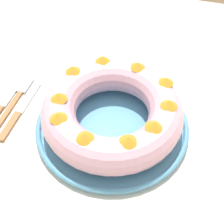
{
  "coord_description": "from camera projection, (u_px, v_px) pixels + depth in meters",
  "views": [
    {
      "loc": [
        0.1,
        -0.43,
        1.35
      ],
      "look_at": [
        -0.02,
        -0.0,
        0.83
      ],
      "focal_mm": 50.0,
      "sensor_mm": 36.0,
      "label": 1
    }
  ],
  "objects": [
    {
      "name": "dining_table",
      "position": [
        120.0,
        148.0,
        0.78
      ],
      "size": [
        1.56,
        1.27,
        0.78
      ],
      "color": "beige",
      "rests_on": "ground_plane"
    },
    {
      "name": "cake_knife",
      "position": [
        18.0,
        114.0,
        0.75
      ],
      "size": [
        0.02,
        0.19,
        0.01
      ],
      "rotation": [
        0.0,
        0.0,
        -0.1
      ],
      "color": "#936038",
      "rests_on": "dining_table"
    },
    {
      "name": "bundt_cake",
      "position": [
        112.0,
        112.0,
        0.68
      ],
      "size": [
        0.31,
        0.31,
        0.09
      ],
      "color": "#E09EAD",
      "rests_on": "serving_dish"
    },
    {
      "name": "fork",
      "position": [
        15.0,
        101.0,
        0.78
      ],
      "size": [
        0.02,
        0.21,
        0.01
      ],
      "rotation": [
        0.0,
        0.0,
        -0.04
      ],
      "color": "#936038",
      "rests_on": "dining_table"
    },
    {
      "name": "serving_dish",
      "position": [
        112.0,
        126.0,
        0.72
      ],
      "size": [
        0.35,
        0.35,
        0.02
      ],
      "color": "#518EB2",
      "rests_on": "dining_table"
    },
    {
      "name": "serving_knife",
      "position": [
        1.0,
        108.0,
        0.76
      ],
      "size": [
        0.02,
        0.22,
        0.01
      ],
      "rotation": [
        0.0,
        0.0,
        0.01
      ],
      "color": "#936038",
      "rests_on": "dining_table"
    }
  ]
}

